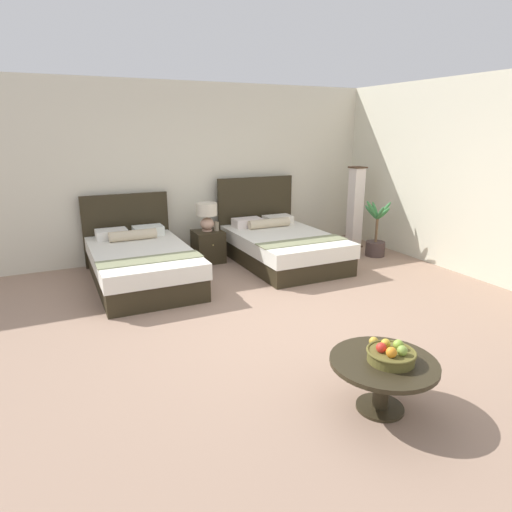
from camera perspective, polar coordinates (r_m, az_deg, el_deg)
ground_plane at (r=5.06m, az=3.06°, el=-8.53°), size 10.27×10.00×0.02m
wall_back at (r=7.60m, az=-8.53°, el=10.73°), size 10.27×0.12×2.82m
wall_side_right at (r=7.14m, az=26.16°, el=8.95°), size 0.12×5.60×2.82m
bed_near_window at (r=6.42m, az=-14.56°, el=-0.82°), size 1.32×2.19×1.12m
bed_near_corner at (r=7.16m, az=3.23°, el=1.43°), size 1.41×2.12×1.28m
nightstand at (r=7.23m, az=-6.16°, el=1.24°), size 0.46×0.48×0.51m
table_lamp at (r=7.14m, az=-6.34°, el=5.41°), size 0.33×0.33×0.45m
vase at (r=7.17m, az=-5.10°, el=3.83°), size 0.08×0.08×0.15m
coffee_table at (r=3.60m, az=16.00°, el=-14.09°), size 0.81×0.81×0.42m
fruit_bowl at (r=3.53m, az=16.98°, el=-11.99°), size 0.37×0.37×0.16m
loose_apple at (r=3.73m, az=14.90°, el=-10.57°), size 0.08×0.08×0.08m
floor_lamp_corner at (r=8.22m, az=12.63°, el=6.09°), size 0.25×0.25×1.45m
potted_palm at (r=7.79m, az=15.12°, el=1.95°), size 0.49×0.51×0.97m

